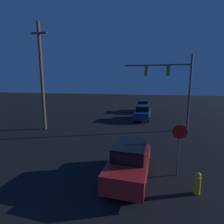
{
  "coord_description": "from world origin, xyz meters",
  "views": [
    {
      "loc": [
        2.68,
        -0.56,
        4.57
      ],
      "look_at": [
        0.0,
        11.71,
        2.34
      ],
      "focal_mm": 28.0,
      "sensor_mm": 36.0,
      "label": 1
    }
  ],
  "objects_px": {
    "car_mid": "(143,113)",
    "car_far": "(143,106)",
    "traffic_signal_mast": "(173,81)",
    "fire_hydrant": "(198,183)",
    "stop_sign": "(179,141)",
    "car_near": "(130,161)",
    "utility_pole": "(42,76)"
  },
  "relations": [
    {
      "from": "traffic_signal_mast",
      "to": "stop_sign",
      "type": "relative_size",
      "value": 2.67
    },
    {
      "from": "car_mid",
      "to": "car_far",
      "type": "xyz_separation_m",
      "value": [
        -0.24,
        5.62,
        0.0
      ]
    },
    {
      "from": "car_near",
      "to": "car_far",
      "type": "relative_size",
      "value": 1.02
    },
    {
      "from": "stop_sign",
      "to": "car_near",
      "type": "bearing_deg",
      "value": -161.04
    },
    {
      "from": "traffic_signal_mast",
      "to": "utility_pole",
      "type": "xyz_separation_m",
      "value": [
        -11.81,
        -2.32,
        0.44
      ]
    },
    {
      "from": "car_far",
      "to": "utility_pole",
      "type": "relative_size",
      "value": 0.41
    },
    {
      "from": "traffic_signal_mast",
      "to": "utility_pole",
      "type": "height_order",
      "value": "utility_pole"
    },
    {
      "from": "stop_sign",
      "to": "fire_hydrant",
      "type": "height_order",
      "value": "stop_sign"
    },
    {
      "from": "fire_hydrant",
      "to": "stop_sign",
      "type": "bearing_deg",
      "value": 114.61
    },
    {
      "from": "car_mid",
      "to": "car_near",
      "type": "bearing_deg",
      "value": 93.39
    },
    {
      "from": "car_near",
      "to": "car_far",
      "type": "xyz_separation_m",
      "value": [
        -0.2,
        18.73,
        0.0
      ]
    },
    {
      "from": "car_near",
      "to": "fire_hydrant",
      "type": "relative_size",
      "value": 4.31
    },
    {
      "from": "utility_pole",
      "to": "car_far",
      "type": "bearing_deg",
      "value": 53.12
    },
    {
      "from": "car_far",
      "to": "traffic_signal_mast",
      "type": "bearing_deg",
      "value": 106.88
    },
    {
      "from": "car_far",
      "to": "traffic_signal_mast",
      "type": "xyz_separation_m",
      "value": [
        3.0,
        -9.43,
        3.71
      ]
    },
    {
      "from": "car_far",
      "to": "stop_sign",
      "type": "bearing_deg",
      "value": 96.98
    },
    {
      "from": "stop_sign",
      "to": "fire_hydrant",
      "type": "relative_size",
      "value": 2.75
    },
    {
      "from": "traffic_signal_mast",
      "to": "fire_hydrant",
      "type": "distance_m",
      "value": 10.67
    },
    {
      "from": "car_near",
      "to": "car_mid",
      "type": "height_order",
      "value": "same"
    },
    {
      "from": "traffic_signal_mast",
      "to": "car_near",
      "type": "bearing_deg",
      "value": -106.75
    },
    {
      "from": "car_near",
      "to": "car_far",
      "type": "bearing_deg",
      "value": -86.39
    },
    {
      "from": "car_mid",
      "to": "car_far",
      "type": "relative_size",
      "value": 1.02
    },
    {
      "from": "fire_hydrant",
      "to": "car_near",
      "type": "bearing_deg",
      "value": 169.19
    },
    {
      "from": "car_mid",
      "to": "stop_sign",
      "type": "xyz_separation_m",
      "value": [
        2.2,
        -12.35,
        0.91
      ]
    },
    {
      "from": "car_far",
      "to": "traffic_signal_mast",
      "type": "height_order",
      "value": "traffic_signal_mast"
    },
    {
      "from": "car_mid",
      "to": "stop_sign",
      "type": "relative_size",
      "value": 1.57
    },
    {
      "from": "car_mid",
      "to": "traffic_signal_mast",
      "type": "distance_m",
      "value": 5.99
    },
    {
      "from": "car_mid",
      "to": "fire_hydrant",
      "type": "distance_m",
      "value": 13.95
    },
    {
      "from": "fire_hydrant",
      "to": "traffic_signal_mast",
      "type": "bearing_deg",
      "value": 90.27
    },
    {
      "from": "car_far",
      "to": "fire_hydrant",
      "type": "height_order",
      "value": "car_far"
    },
    {
      "from": "utility_pole",
      "to": "traffic_signal_mast",
      "type": "bearing_deg",
      "value": 11.1
    },
    {
      "from": "traffic_signal_mast",
      "to": "fire_hydrant",
      "type": "height_order",
      "value": "traffic_signal_mast"
    }
  ]
}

